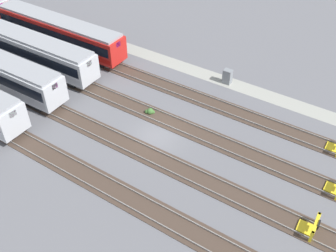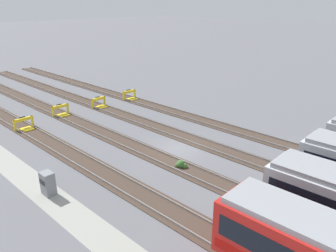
{
  "view_description": "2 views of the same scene",
  "coord_description": "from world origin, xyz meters",
  "px_view_note": "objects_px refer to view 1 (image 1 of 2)",
  "views": [
    {
      "loc": [
        -15.3,
        21.6,
        23.92
      ],
      "look_at": [
        -1.24,
        0.0,
        1.8
      ],
      "focal_mm": 42.0,
      "sensor_mm": 36.0,
      "label": 1
    },
    {
      "loc": [
        17.11,
        -19.27,
        11.98
      ],
      "look_at": [
        -1.24,
        0.0,
        1.8
      ],
      "focal_mm": 35.0,
      "sensor_mm": 36.0,
      "label": 2
    }
  ],
  "objects_px": {
    "electrical_cabinet": "(227,76)",
    "subway_car_front_row_right_inner": "(59,32)",
    "subway_car_back_row_centre": "(29,49)",
    "weed_clump": "(150,111)",
    "bumper_stop_middle_track": "(311,227)"
  },
  "relations": [
    {
      "from": "subway_car_back_row_centre",
      "to": "bumper_stop_middle_track",
      "type": "relative_size",
      "value": 8.98
    },
    {
      "from": "electrical_cabinet",
      "to": "subway_car_front_row_right_inner",
      "type": "bearing_deg",
      "value": 11.27
    },
    {
      "from": "subway_car_front_row_right_inner",
      "to": "electrical_cabinet",
      "type": "relative_size",
      "value": 11.26
    },
    {
      "from": "subway_car_front_row_right_inner",
      "to": "electrical_cabinet",
      "type": "bearing_deg",
      "value": -168.73
    },
    {
      "from": "electrical_cabinet",
      "to": "weed_clump",
      "type": "height_order",
      "value": "electrical_cabinet"
    },
    {
      "from": "subway_car_back_row_centre",
      "to": "weed_clump",
      "type": "bearing_deg",
      "value": 179.98
    },
    {
      "from": "subway_car_front_row_right_inner",
      "to": "weed_clump",
      "type": "bearing_deg",
      "value": 163.85
    },
    {
      "from": "subway_car_back_row_centre",
      "to": "electrical_cabinet",
      "type": "bearing_deg",
      "value": -156.59
    },
    {
      "from": "subway_car_front_row_right_inner",
      "to": "subway_car_back_row_centre",
      "type": "bearing_deg",
      "value": 90.0
    },
    {
      "from": "bumper_stop_middle_track",
      "to": "electrical_cabinet",
      "type": "distance_m",
      "value": 19.01
    },
    {
      "from": "bumper_stop_middle_track",
      "to": "subway_car_back_row_centre",
      "type": "bearing_deg",
      "value": -8.04
    },
    {
      "from": "subway_car_front_row_right_inner",
      "to": "electrical_cabinet",
      "type": "xyz_separation_m",
      "value": [
        -20.32,
        -4.05,
        -1.24
      ]
    },
    {
      "from": "weed_clump",
      "to": "subway_car_back_row_centre",
      "type": "bearing_deg",
      "value": -0.02
    },
    {
      "from": "subway_car_front_row_right_inner",
      "to": "subway_car_back_row_centre",
      "type": "relative_size",
      "value": 1.0
    },
    {
      "from": "subway_car_back_row_centre",
      "to": "bumper_stop_middle_track",
      "type": "height_order",
      "value": "subway_car_back_row_centre"
    }
  ]
}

